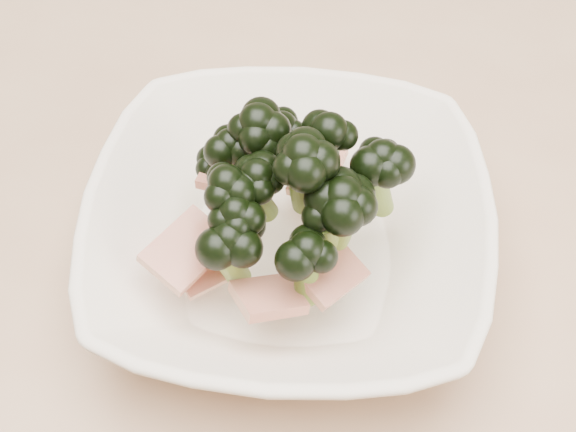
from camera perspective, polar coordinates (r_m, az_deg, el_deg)
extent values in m
cube|color=tan|center=(0.56, -6.82, -4.50)|extent=(1.20, 0.80, 0.04)
imported|color=#F4E4CE|center=(0.52, 0.00, -1.28)|extent=(0.29, 0.29, 0.06)
cylinder|color=olive|center=(0.48, -3.50, -1.41)|extent=(0.02, 0.02, 0.03)
ellipsoid|color=black|center=(0.47, -3.61, -0.08)|extent=(0.03, 0.03, 0.03)
cylinder|color=olive|center=(0.51, -3.99, 3.23)|extent=(0.02, 0.02, 0.04)
ellipsoid|color=black|center=(0.50, -4.15, 5.17)|extent=(0.03, 0.03, 0.03)
cylinder|color=olive|center=(0.48, -3.62, -1.58)|extent=(0.02, 0.01, 0.04)
ellipsoid|color=black|center=(0.46, -3.77, 0.28)|extent=(0.03, 0.03, 0.03)
cylinder|color=olive|center=(0.47, 1.31, -4.20)|extent=(0.02, 0.02, 0.04)
ellipsoid|color=black|center=(0.45, 1.37, -2.43)|extent=(0.04, 0.04, 0.03)
cylinder|color=olive|center=(0.51, -1.62, 3.74)|extent=(0.02, 0.02, 0.05)
ellipsoid|color=black|center=(0.49, -1.69, 5.76)|extent=(0.03, 0.03, 0.03)
cylinder|color=olive|center=(0.48, -4.20, 0.24)|extent=(0.02, 0.03, 0.05)
ellipsoid|color=black|center=(0.46, -4.40, 2.37)|extent=(0.04, 0.04, 0.03)
cylinder|color=olive|center=(0.47, 1.03, 2.17)|extent=(0.02, 0.02, 0.04)
ellipsoid|color=black|center=(0.45, 1.08, 4.35)|extent=(0.04, 0.04, 0.03)
cylinder|color=olive|center=(0.50, 2.80, 3.55)|extent=(0.02, 0.02, 0.05)
ellipsoid|color=black|center=(0.48, 2.94, 6.06)|extent=(0.04, 0.04, 0.03)
cylinder|color=olive|center=(0.48, 2.92, -1.33)|extent=(0.02, 0.03, 0.05)
ellipsoid|color=black|center=(0.46, 3.05, 0.72)|extent=(0.04, 0.04, 0.03)
cylinder|color=olive|center=(0.51, -2.07, 4.19)|extent=(0.02, 0.03, 0.05)
ellipsoid|color=black|center=(0.49, -2.17, 6.66)|extent=(0.04, 0.04, 0.03)
cylinder|color=olive|center=(0.48, -3.99, -3.59)|extent=(0.02, 0.03, 0.05)
ellipsoid|color=black|center=(0.46, -4.18, -1.63)|extent=(0.04, 0.04, 0.03)
cylinder|color=olive|center=(0.54, -4.93, 2.50)|extent=(0.02, 0.02, 0.03)
ellipsoid|color=black|center=(0.52, -5.08, 3.90)|extent=(0.03, 0.03, 0.02)
cylinder|color=olive|center=(0.53, -0.41, 4.53)|extent=(0.01, 0.02, 0.04)
ellipsoid|color=black|center=(0.51, -0.42, 6.42)|extent=(0.03, 0.03, 0.03)
cylinder|color=olive|center=(0.48, 3.73, -0.87)|extent=(0.03, 0.02, 0.05)
ellipsoid|color=black|center=(0.45, 3.91, 1.36)|extent=(0.04, 0.04, 0.03)
cylinder|color=olive|center=(0.49, 3.52, 0.31)|extent=(0.03, 0.02, 0.04)
ellipsoid|color=black|center=(0.47, 3.66, 2.06)|extent=(0.04, 0.04, 0.03)
cylinder|color=olive|center=(0.48, -2.11, 1.16)|extent=(0.02, 0.02, 0.04)
ellipsoid|color=black|center=(0.47, -2.19, 2.91)|extent=(0.03, 0.03, 0.03)
cylinder|color=olive|center=(0.51, 6.42, 1.84)|extent=(0.02, 0.03, 0.05)
ellipsoid|color=black|center=(0.49, 6.73, 4.17)|extent=(0.04, 0.04, 0.03)
cube|color=maroon|center=(0.52, -3.55, 2.72)|extent=(0.05, 0.03, 0.01)
cube|color=maroon|center=(0.49, -7.23, -2.38)|extent=(0.05, 0.06, 0.02)
cube|color=maroon|center=(0.47, -1.39, -5.81)|extent=(0.05, 0.05, 0.03)
cube|color=maroon|center=(0.55, 2.11, 3.24)|extent=(0.04, 0.05, 0.01)
cube|color=maroon|center=(0.50, -6.51, -3.04)|extent=(0.05, 0.05, 0.02)
cube|color=maroon|center=(0.48, 3.15, -4.23)|extent=(0.05, 0.05, 0.02)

